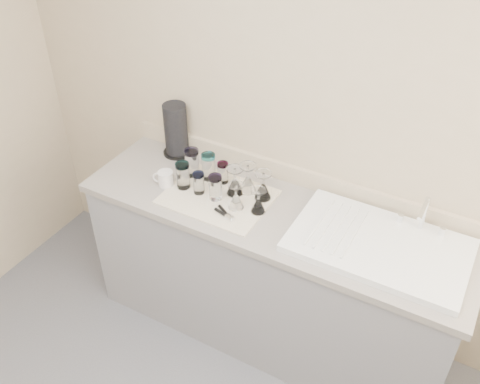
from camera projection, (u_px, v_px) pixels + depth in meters
The scene contains 18 objects.
room_envelope at pixel (92, 269), 1.49m from camera, with size 3.54×3.50×2.52m.
counter_unit at pixel (270, 274), 2.99m from camera, with size 2.06×0.62×0.90m.
sink_unit at pixel (379, 245), 2.50m from camera, with size 0.82×0.50×0.22m.
dish_towel at pixel (218, 197), 2.82m from camera, with size 0.55×0.42×0.01m, color white.
tumbler_teal at pixel (192, 162), 2.92m from camera, with size 0.08×0.08×0.16m.
tumbler_cyan at pixel (209, 166), 2.90m from camera, with size 0.08×0.08×0.15m.
tumbler_purple at pixel (223, 172), 2.88m from camera, with size 0.06×0.06×0.12m.
tumbler_magenta at pixel (183, 175), 2.83m from camera, with size 0.08×0.08×0.15m.
tumbler_blue at pixel (199, 183), 2.80m from camera, with size 0.06×0.06×0.12m.
tumbler_lavender at pixel (215, 187), 2.76m from camera, with size 0.07×0.07×0.14m.
goblet_back_left at pixel (248, 182), 2.82m from camera, with size 0.09×0.09×0.16m.
goblet_back_right at pixel (263, 189), 2.77m from camera, with size 0.09×0.09×0.16m.
goblet_front_left at pixel (236, 200), 2.71m from camera, with size 0.08×0.08×0.14m.
goblet_front_right at pixel (258, 204), 2.69m from camera, with size 0.08×0.08×0.14m.
goblet_extra at pixel (235, 185), 2.80m from camera, with size 0.09×0.09×0.16m.
can_opener at pixel (225, 214), 2.68m from camera, with size 0.13×0.09×0.02m.
white_mug at pixel (165, 179), 2.88m from camera, with size 0.13×0.10×0.09m.
paper_towel_roll at pixel (176, 130), 3.07m from camera, with size 0.17×0.17×0.32m.
Camera 1 is at (0.88, -0.72, 2.63)m, focal length 40.00 mm.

